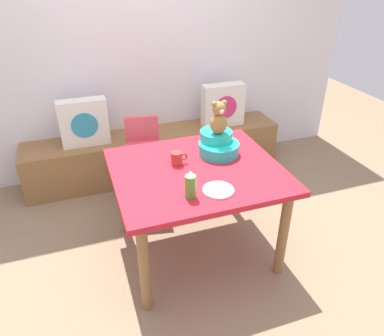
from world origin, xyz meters
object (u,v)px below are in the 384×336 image
(highchair, at_px, (143,150))
(dinner_plate_near, at_px, (218,190))
(coffee_mug, at_px, (177,158))
(dining_table, at_px, (197,181))
(pillow_floral_right, at_px, (223,105))
(ketchup_bottle, at_px, (190,185))
(teddy_bear, at_px, (219,118))
(pillow_floral_left, at_px, (84,123))
(infant_seat_teal, at_px, (218,144))

(highchair, xyz_separation_m, dinner_plate_near, (0.25, -1.13, 0.22))
(highchair, bearing_deg, dinner_plate_near, -77.62)
(highchair, relative_size, coffee_mug, 6.58)
(dining_table, xyz_separation_m, dinner_plate_near, (0.04, -0.31, 0.11))
(pillow_floral_right, xyz_separation_m, dinner_plate_near, (-0.70, -1.54, 0.07))
(dining_table, height_order, dinner_plate_near, dinner_plate_near)
(pillow_floral_right, xyz_separation_m, coffee_mug, (-0.84, -1.13, 0.11))
(dining_table, bearing_deg, highchair, 104.46)
(ketchup_bottle, bearing_deg, teddy_bear, 51.88)
(pillow_floral_left, xyz_separation_m, infant_seat_teal, (0.90, -1.06, 0.13))
(highchair, height_order, coffee_mug, coffee_mug)
(pillow_floral_left, bearing_deg, highchair, -42.16)
(ketchup_bottle, distance_m, dinner_plate_near, 0.20)
(infant_seat_teal, height_order, ketchup_bottle, ketchup_bottle)
(pillow_floral_left, relative_size, ketchup_bottle, 2.38)
(pillow_floral_left, xyz_separation_m, teddy_bear, (0.90, -1.06, 0.34))
(pillow_floral_right, height_order, coffee_mug, pillow_floral_right)
(highchair, relative_size, infant_seat_teal, 2.39)
(ketchup_bottle, bearing_deg, pillow_floral_right, 60.25)
(pillow_floral_left, bearing_deg, coffee_mug, -63.66)
(pillow_floral_right, distance_m, ketchup_bottle, 1.79)
(pillow_floral_left, height_order, ketchup_bottle, ketchup_bottle)
(dining_table, relative_size, infant_seat_teal, 3.52)
(pillow_floral_right, xyz_separation_m, teddy_bear, (-0.51, -1.06, 0.34))
(pillow_floral_right, xyz_separation_m, ketchup_bottle, (-0.88, -1.55, 0.15))
(dining_table, xyz_separation_m, teddy_bear, (0.23, 0.17, 0.38))
(teddy_bear, height_order, coffee_mug, teddy_bear)
(teddy_bear, relative_size, coffee_mug, 2.08)
(infant_seat_teal, relative_size, ketchup_bottle, 1.78)
(infant_seat_teal, xyz_separation_m, coffee_mug, (-0.34, -0.07, -0.02))
(highchair, relative_size, ketchup_bottle, 4.27)
(dining_table, height_order, coffee_mug, coffee_mug)
(pillow_floral_right, relative_size, teddy_bear, 1.76)
(pillow_floral_right, xyz_separation_m, dining_table, (-0.73, -1.24, -0.04))
(coffee_mug, bearing_deg, teddy_bear, 11.43)
(infant_seat_teal, relative_size, teddy_bear, 1.32)
(dinner_plate_near, bearing_deg, highchair, 102.38)
(infant_seat_teal, height_order, coffee_mug, infant_seat_teal)
(pillow_floral_left, height_order, teddy_bear, teddy_bear)
(pillow_floral_right, distance_m, infant_seat_teal, 1.19)
(highchair, bearing_deg, ketchup_bottle, -86.95)
(coffee_mug, bearing_deg, pillow_floral_left, 116.34)
(pillow_floral_left, relative_size, pillow_floral_right, 1.00)
(dining_table, relative_size, dinner_plate_near, 5.80)
(highchair, distance_m, infant_seat_teal, 0.84)
(pillow_floral_left, bearing_deg, dining_table, -61.52)
(infant_seat_teal, distance_m, coffee_mug, 0.35)
(ketchup_bottle, bearing_deg, dinner_plate_near, 1.72)
(highchair, bearing_deg, coffee_mug, -81.94)
(highchair, relative_size, dinner_plate_near, 3.95)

